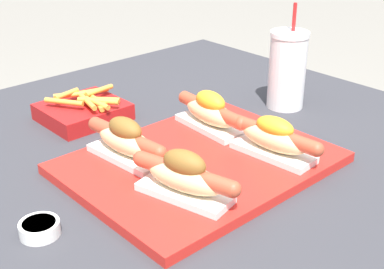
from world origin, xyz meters
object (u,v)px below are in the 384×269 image
(hot_dog_2, at_px, (126,141))
(fries_basket, at_px, (84,110))
(serving_tray, at_px, (200,163))
(sauce_bowl, at_px, (40,228))
(hot_dog_0, at_px, (185,176))
(drink_cup, at_px, (287,70))
(hot_dog_1, at_px, (274,138))
(hot_dog_3, at_px, (211,112))

(hot_dog_2, height_order, fries_basket, hot_dog_2)
(serving_tray, xyz_separation_m, sauce_bowl, (-0.31, 0.01, 0.00))
(fries_basket, bearing_deg, hot_dog_2, -103.83)
(hot_dog_0, relative_size, hot_dog_2, 0.98)
(serving_tray, bearing_deg, drink_cup, 13.17)
(serving_tray, xyz_separation_m, hot_dog_1, (0.11, -0.08, 0.04))
(serving_tray, distance_m, hot_dog_2, 0.14)
(drink_cup, bearing_deg, hot_dog_0, -160.60)
(serving_tray, relative_size, sauce_bowl, 7.61)
(serving_tray, xyz_separation_m, hot_dog_0, (-0.10, -0.08, 0.04))
(fries_basket, bearing_deg, drink_cup, -32.89)
(drink_cup, bearing_deg, serving_tray, -166.83)
(hot_dog_0, height_order, hot_dog_3, hot_dog_0)
(serving_tray, height_order, sauce_bowl, sauce_bowl)
(drink_cup, bearing_deg, fries_basket, 147.11)
(serving_tray, height_order, hot_dog_3, hot_dog_3)
(fries_basket, bearing_deg, hot_dog_1, -70.39)
(serving_tray, relative_size, drink_cup, 1.93)
(hot_dog_0, xyz_separation_m, drink_cup, (0.44, 0.16, 0.03))
(sauce_bowl, bearing_deg, hot_dog_0, -22.37)
(fries_basket, bearing_deg, serving_tray, -83.39)
(serving_tray, relative_size, hot_dog_1, 2.28)
(hot_dog_2, bearing_deg, serving_tray, -42.45)
(hot_dog_2, xyz_separation_m, fries_basket, (0.06, 0.24, -0.03))
(hot_dog_1, bearing_deg, hot_dog_2, 140.33)
(hot_dog_0, distance_m, sauce_bowl, 0.23)
(serving_tray, bearing_deg, hot_dog_3, 36.52)
(sauce_bowl, bearing_deg, hot_dog_2, 20.42)
(hot_dog_1, relative_size, sauce_bowl, 3.33)
(serving_tray, distance_m, hot_dog_1, 0.14)
(hot_dog_1, relative_size, hot_dog_2, 1.00)
(hot_dog_0, height_order, sauce_bowl, hot_dog_0)
(sauce_bowl, bearing_deg, drink_cup, 6.29)
(hot_dog_3, distance_m, fries_basket, 0.29)
(hot_dog_0, xyz_separation_m, hot_dog_3, (0.21, 0.15, -0.00))
(hot_dog_1, relative_size, fries_basket, 1.19)
(hot_dog_1, xyz_separation_m, drink_cup, (0.23, 0.16, 0.03))
(hot_dog_3, bearing_deg, fries_basket, 119.70)
(fries_basket, bearing_deg, sauce_bowl, -130.71)
(serving_tray, relative_size, hot_dog_0, 2.33)
(hot_dog_2, distance_m, fries_basket, 0.25)
(hot_dog_0, distance_m, hot_dog_3, 0.26)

